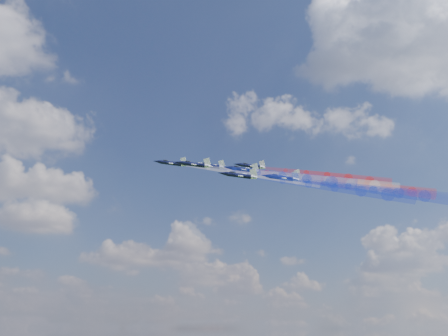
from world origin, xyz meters
TOP-DOWN VIEW (x-y plane):
  - jet_lead at (-15.68, 10.15)m, footprint 14.70×14.29m
  - trail_lead at (5.05, -4.72)m, footprint 35.93×28.12m
  - jet_inner_left at (-14.82, -4.38)m, footprint 14.70×14.29m
  - trail_inner_left at (5.92, -19.25)m, footprint 35.93×28.12m
  - jet_inner_right at (-1.49, 11.12)m, footprint 14.70×14.29m
  - trail_inner_right at (19.24, -3.76)m, footprint 35.93×28.12m
  - jet_outer_left at (-7.53, -17.93)m, footprint 14.70×14.29m
  - trail_outer_left at (13.21, -32.81)m, footprint 35.93×28.12m
  - jet_center_third at (2.05, -3.82)m, footprint 14.70×14.29m
  - trail_center_third at (22.79, -18.70)m, footprint 35.93×28.12m
  - jet_outer_right at (13.42, 9.69)m, footprint 14.70×14.29m
  - trail_outer_right at (34.15, -5.18)m, footprint 35.93×28.12m
  - jet_rear_left at (7.06, -17.30)m, footprint 14.70×14.29m
  - trail_rear_left at (27.80, -32.18)m, footprint 35.93×28.12m
  - jet_rear_right at (18.62, -2.94)m, footprint 14.70×14.29m
  - trail_rear_right at (39.35, -17.82)m, footprint 35.93×28.12m

SIDE VIEW (x-z plane):
  - trail_outer_left at x=13.21m, z-range 155.34..166.84m
  - trail_rear_left at x=27.80m, z-range 156.78..168.28m
  - jet_outer_left at x=-7.53m, z-range 161.47..169.09m
  - jet_rear_left at x=7.06m, z-range 162.90..170.52m
  - trail_inner_left at x=5.92m, z-range 161.01..172.51m
  - trail_center_third at x=22.79m, z-range 162.04..173.54m
  - trail_rear_right at x=39.35m, z-range 162.57..174.08m
  - trail_lead at x=5.05m, z-range 165.09..176.60m
  - jet_inner_left at x=-14.82m, z-range 167.13..174.75m
  - jet_center_third at x=2.05m, z-range 168.16..175.78m
  - trail_inner_right at x=19.24m, z-range 166.53..178.04m
  - jet_rear_right at x=18.62m, z-range 168.70..176.32m
  - trail_outer_right at x=34.15m, z-range 168.29..179.80m
  - jet_lead at x=-15.68m, z-range 171.22..178.84m
  - jet_inner_right at x=-1.49m, z-range 172.66..180.28m
  - jet_outer_right at x=13.42m, z-range 174.42..182.04m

